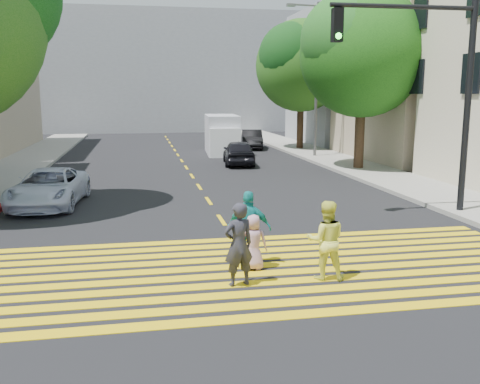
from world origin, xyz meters
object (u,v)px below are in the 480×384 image
object	(u,v)px
pedestrian_woman	(326,240)
traffic_signal	(432,74)
pedestrian_child	(253,242)
pedestrian_man	(238,245)
dark_car_near	(239,152)
tree_right_near	(364,47)
white_sedan	(49,188)
tree_right_far	(302,61)
silver_car	(222,136)
white_van	(222,136)
pedestrian_extra	(249,228)
dark_car_parked	(252,139)

from	to	relation	value
pedestrian_woman	traffic_signal	size ratio (longest dim) A/B	0.24
pedestrian_child	pedestrian_man	bearing A→B (deg)	78.00
pedestrian_woman	dark_car_near	world-z (taller)	pedestrian_woman
tree_right_near	white_sedan	distance (m)	16.06
tree_right_near	dark_car_near	bearing A→B (deg)	149.57
tree_right_near	pedestrian_man	world-z (taller)	tree_right_near
tree_right_far	silver_car	xyz separation A→B (m)	(-4.69, 4.52, -5.27)
pedestrian_child	white_van	bearing A→B (deg)	-80.69
pedestrian_extra	dark_car_near	bearing A→B (deg)	-81.80
pedestrian_extra	white_van	bearing A→B (deg)	-79.30
pedestrian_man	white_sedan	size ratio (longest dim) A/B	0.37
pedestrian_woman	tree_right_near	bearing A→B (deg)	-103.00
tree_right_far	white_van	bearing A→B (deg)	-167.11
tree_right_near	silver_car	size ratio (longest dim) A/B	1.90
pedestrian_man	pedestrian_woman	distance (m)	1.81
dark_car_near	traffic_signal	size ratio (longest dim) A/B	0.59
pedestrian_woman	dark_car_near	size ratio (longest dim) A/B	0.41
tree_right_far	traffic_signal	size ratio (longest dim) A/B	1.32
dark_car_near	dark_car_parked	world-z (taller)	dark_car_near
tree_right_near	silver_car	distance (m)	16.30
pedestrian_child	silver_car	world-z (taller)	silver_car
tree_right_far	pedestrian_woman	size ratio (longest dim) A/B	5.39
white_sedan	tree_right_near	bearing A→B (deg)	29.27
tree_right_near	pedestrian_man	size ratio (longest dim) A/B	5.27
dark_car_near	dark_car_parked	size ratio (longest dim) A/B	0.99
pedestrian_extra	white_sedan	size ratio (longest dim) A/B	0.37
tree_right_near	pedestrian_child	world-z (taller)	tree_right_near
tree_right_near	dark_car_near	xyz separation A→B (m)	(-5.52, 3.24, -5.30)
pedestrian_woman	white_sedan	xyz separation A→B (m)	(-6.71, 8.69, -0.19)
pedestrian_man	dark_car_parked	size ratio (longest dim) A/B	0.42
tree_right_near	pedestrian_woman	size ratio (longest dim) A/B	5.41
pedestrian_extra	tree_right_far	bearing A→B (deg)	-91.58
tree_right_far	white_van	distance (m)	7.48
dark_car_near	dark_car_parked	bearing A→B (deg)	-100.07
pedestrian_child	tree_right_far	bearing A→B (deg)	-92.84
white_sedan	silver_car	world-z (taller)	silver_car
pedestrian_woman	silver_car	size ratio (longest dim) A/B	0.35
pedestrian_extra	dark_car_parked	bearing A→B (deg)	-84.08
tree_right_far	dark_car_near	bearing A→B (deg)	-128.77
dark_car_near	silver_car	xyz separation A→B (m)	(0.89, 11.47, 0.00)
pedestrian_woman	pedestrian_child	bearing A→B (deg)	-20.57
pedestrian_child	dark_car_parked	world-z (taller)	dark_car_parked
pedestrian_woman	dark_car_near	distance (m)	18.22
silver_car	pedestrian_man	bearing A→B (deg)	85.68
tree_right_near	pedestrian_child	bearing A→B (deg)	-120.96
tree_right_far	pedestrian_extra	world-z (taller)	tree_right_far
pedestrian_extra	dark_car_parked	size ratio (longest dim) A/B	0.42
pedestrian_man	silver_car	world-z (taller)	pedestrian_man
dark_car_parked	pedestrian_woman	bearing A→B (deg)	-89.08
pedestrian_woman	pedestrian_extra	size ratio (longest dim) A/B	0.98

